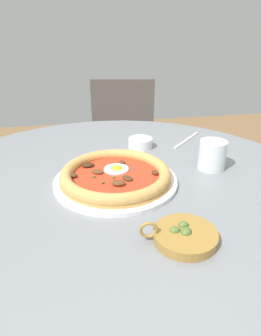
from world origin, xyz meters
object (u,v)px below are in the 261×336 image
Objects in this scene: olive_pan at (184,235)px; fork_utensil at (187,140)px; pizza_on_plate at (115,176)px; ramekin_capers at (140,142)px; dining_table at (117,225)px; water_glass at (212,157)px; cafe_chair_spare_far at (123,141)px.

olive_pan reaches higher than fork_utensil.
pizza_on_plate is 4.02× the size of ramekin_capers.
dining_table is at bearing 63.84° from ramekin_capers.
water_glass reaches higher than dining_table.
dining_table is at bearing -68.68° from olive_pan.
fork_utensil is at bearing -111.07° from olive_pan.
cafe_chair_spare_far is at bearing -93.72° from olive_pan.
dining_table is 13.79× the size of water_glass.
ramekin_capers is 0.74m from cafe_chair_spare_far.
dining_table is 14.23× the size of ramekin_capers.
fork_utensil is (-0.28, -0.26, 0.13)m from dining_table.
fork_utensil is at bearing -168.38° from ramekin_capers.
ramekin_capers is 0.55× the size of fork_utensil.
olive_pan is (0.17, 0.27, -0.02)m from water_glass.
olive_pan is (0.02, 0.45, -0.01)m from ramekin_capers.
ramekin_capers reaches higher than fork_utensil.
water_glass is (-0.27, -0.03, 0.02)m from pizza_on_plate.
water_glass is 0.55× the size of olive_pan.
olive_pan is at bearing 87.53° from ramekin_capers.
cafe_chair_spare_far is at bearing -80.21° from fork_utensil.
cafe_chair_spare_far is (-0.05, -0.69, -0.25)m from ramekin_capers.
dining_table is at bearing 93.04° from pizza_on_plate.
water_glass is at bearing -122.86° from olive_pan.
pizza_on_plate is at bearing 7.12° from water_glass.
olive_pan reaches higher than pizza_on_plate.
water_glass is 0.09× the size of cafe_chair_spare_far.
water_glass is at bearing 86.57° from fork_utensil.
olive_pan is at bearing 57.14° from water_glass.
fork_utensil is at bearing -138.04° from pizza_on_plate.
ramekin_capers is at bearing -116.16° from dining_table.
water_glass is at bearing -171.30° from dining_table.
dining_table is 0.94m from cafe_chair_spare_far.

